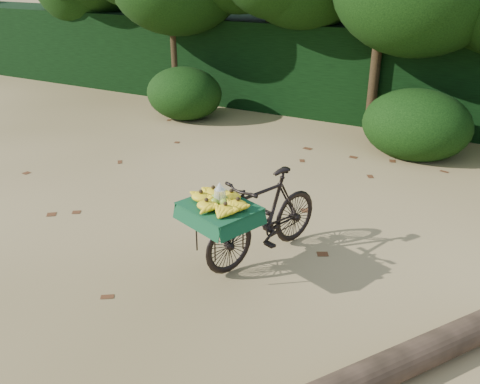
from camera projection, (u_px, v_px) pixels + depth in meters
The scene contains 6 objects.
ground at pixel (191, 250), 5.57m from camera, with size 80.00×80.00×0.00m, color tan.
vendor_bicycle at pixel (262, 216), 5.25m from camera, with size 1.08×1.76×0.95m.
hedge_backdrop at pixel (363, 70), 10.24m from camera, with size 26.00×1.80×1.80m, color black.
tree_row at pixel (322, 15), 9.43m from camera, with size 14.50×2.00×4.00m, color black, non-canonical shape.
bush_clumps at pixel (355, 120), 8.61m from camera, with size 8.80×1.70×0.90m, color black, non-canonical shape.
leaf_litter at pixel (221, 225), 6.09m from camera, with size 7.00×7.30×0.01m, color #522C16, non-canonical shape.
Camera 1 is at (2.79, -3.96, 2.87)m, focal length 38.00 mm.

